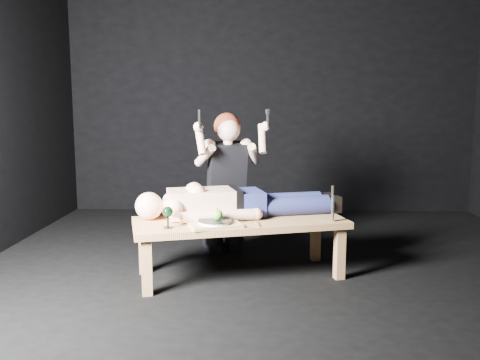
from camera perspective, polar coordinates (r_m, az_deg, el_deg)
The scene contains 13 objects.
ground at distance 4.03m, azimuth 4.47°, elevation -10.68°, with size 5.00×5.00×0.00m, color black.
back_wall at distance 6.31m, azimuth 3.59°, elevation 10.02°, with size 5.00×5.00×0.00m, color black.
table at distance 3.93m, azimuth -0.02°, elevation -7.71°, with size 1.61×0.61×0.45m, color tan.
lying_man at distance 3.99m, azimuth 0.19°, elevation -2.13°, with size 1.65×0.50×0.27m, color #F5B89C, non-canonical shape.
kneeling_woman at distance 4.42m, azimuth -1.70°, elevation -0.28°, with size 0.69×0.77×1.30m, color black, non-canonical shape.
serving_tray at distance 3.66m, azimuth -2.88°, elevation -5.07°, with size 0.37×0.26×0.02m, color tan.
plate at distance 3.66m, azimuth -2.88°, elevation -4.76°, with size 0.24×0.24×0.02m, color white.
apple at distance 3.66m, azimuth -2.56°, elevation -3.99°, with size 0.08×0.08×0.08m, color #5AAE1E.
goblet at distance 3.62m, azimuth -8.21°, elevation -4.22°, with size 0.08×0.08×0.16m, color black, non-canonical shape.
fork_flat at distance 3.65m, azimuth -5.29°, elevation -5.28°, with size 0.02×0.17×0.01m, color #B2B2B7.
knife_flat at distance 3.71m, azimuth 2.06°, elevation -5.03°, with size 0.02×0.17×0.01m, color #B2B2B7.
spoon_flat at distance 3.78m, azimuth 0.45°, elevation -4.78°, with size 0.02×0.17×0.01m, color #B2B2B7.
carving_knife at distance 3.84m, azimuth 10.49°, elevation -2.66°, with size 0.04×0.04×0.27m, color #B2B2B7, non-canonical shape.
Camera 1 is at (-0.19, -3.80, 1.31)m, focal length 37.54 mm.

